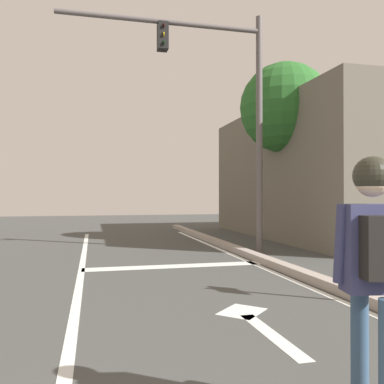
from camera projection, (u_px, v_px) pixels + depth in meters
lane_line_center at (75, 309)px, 5.05m from camera, size 0.12×20.00×0.01m
lane_line_curbside at (323, 293)px, 5.85m from camera, size 0.12×20.00×0.01m
stop_bar at (175, 266)px, 8.09m from camera, size 3.55×0.40×0.01m
lane_arrow_stem at (272, 335)px, 4.11m from camera, size 0.16×1.40×0.01m
lane_arrow_head at (242, 311)px, 4.93m from camera, size 0.71×0.71×0.01m
curb_strip at (338, 288)px, 5.91m from camera, size 0.24×24.00×0.14m
skater at (374, 255)px, 2.43m from camera, size 0.43×0.60×1.56m
traffic_signal_mast at (219, 90)px, 9.90m from camera, size 4.93×0.34×5.84m
roadside_tree at (285, 109)px, 12.25m from camera, size 2.69×2.69×5.37m
building_block at (370, 174)px, 14.40m from camera, size 8.25×9.17×4.32m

